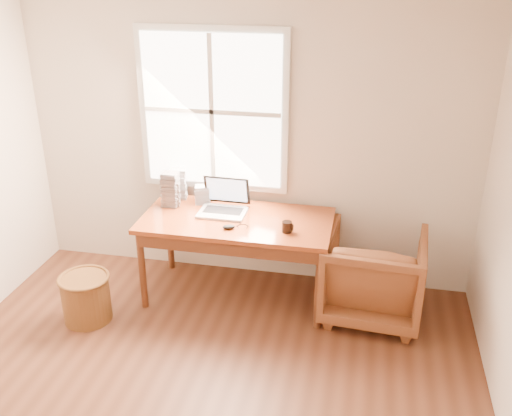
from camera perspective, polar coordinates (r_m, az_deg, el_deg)
The scene contains 11 objects.
room_shell at distance 3.14m, azimuth -9.49°, elevation -4.00°, with size 4.04×4.54×2.64m.
desk at distance 4.80m, azimuth -1.94°, elevation -1.26°, with size 1.60×0.80×0.04m, color brown.
armchair at distance 4.81m, azimuth 11.66°, elevation -6.58°, with size 0.79×0.81×0.74m, color brown.
wicker_stool at distance 4.93m, azimuth -16.62°, elevation -8.67°, with size 0.39×0.39×0.39m, color brown.
laptop at distance 4.82m, azimuth -3.43°, elevation 0.87°, with size 0.37×0.38×0.27m, color silver, non-canonical shape.
mouse at distance 4.60m, azimuth -2.74°, elevation -1.90°, with size 0.10×0.06×0.03m, color black.
coffee_mug at distance 4.54m, azimuth 3.11°, elevation -1.90°, with size 0.08×0.08×0.09m, color black.
cd_stack_a at distance 5.19m, azimuth -7.82°, elevation 2.49°, with size 0.14×0.13×0.28m, color silver.
cd_stack_b at distance 5.05m, azimuth -8.47°, elevation 1.43°, with size 0.14×0.12×0.22m, color #25262A.
cd_stack_c at distance 5.02m, azimuth -8.56°, elevation 1.86°, with size 0.14×0.12×0.31m, color #92929E.
cd_stack_d at distance 5.08m, azimuth -5.33°, elevation 1.36°, with size 0.13×0.11×0.16m, color silver.
Camera 1 is at (1.04, -2.41, 2.78)m, focal length 40.00 mm.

